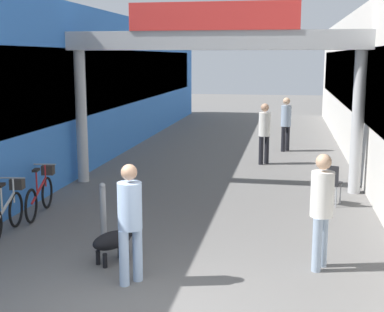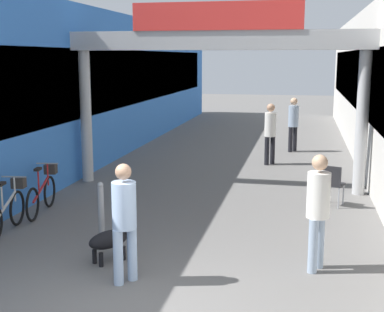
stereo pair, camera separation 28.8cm
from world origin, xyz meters
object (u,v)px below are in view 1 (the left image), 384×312
at_px(pedestrian_with_dog, 130,216).
at_px(cafe_chair_black_nearer, 330,181).
at_px(dog_on_leash, 115,239).
at_px(bicycle_red_third, 41,193).
at_px(pedestrian_carrying_crate, 264,129).
at_px(bicycle_silver_second, 7,210).
at_px(bollard_post_metal, 103,215).
at_px(pedestrian_companion, 322,204).
at_px(pedestrian_elderly_walking, 286,120).

height_order(pedestrian_with_dog, cafe_chair_black_nearer, pedestrian_with_dog).
height_order(dog_on_leash, bicycle_red_third, bicycle_red_third).
xyz_separation_m(pedestrian_carrying_crate, dog_on_leash, (-1.91, -8.19, -0.68)).
relative_size(bicycle_silver_second, bollard_post_metal, 1.50).
bearing_deg(dog_on_leash, bicycle_silver_second, 158.04).
xyz_separation_m(pedestrian_companion, cafe_chair_black_nearer, (0.40, 3.63, -0.47)).
height_order(dog_on_leash, cafe_chair_black_nearer, cafe_chair_black_nearer).
bearing_deg(bollard_post_metal, pedestrian_elderly_walking, 73.87).
distance_m(bicycle_silver_second, cafe_chair_black_nearer, 6.55).
relative_size(pedestrian_elderly_walking, bollard_post_metal, 1.61).
relative_size(bicycle_red_third, cafe_chair_black_nearer, 1.89).
bearing_deg(bicycle_silver_second, cafe_chair_black_nearer, 26.85).
distance_m(dog_on_leash, bicycle_red_third, 3.21).
distance_m(pedestrian_carrying_crate, bicycle_red_third, 7.33).
distance_m(dog_on_leash, bicycle_silver_second, 2.51).
xyz_separation_m(pedestrian_companion, pedestrian_carrying_crate, (-1.20, 7.92, 0.03)).
relative_size(pedestrian_elderly_walking, dog_on_leash, 2.30).
bearing_deg(bicycle_red_third, pedestrian_carrying_crate, 54.70).
bearing_deg(bicycle_silver_second, pedestrian_elderly_walking, 63.23).
relative_size(dog_on_leash, bollard_post_metal, 0.70).
xyz_separation_m(pedestrian_with_dog, dog_on_leash, (-0.47, 0.74, -0.62)).
height_order(pedestrian_carrying_crate, dog_on_leash, pedestrian_carrying_crate).
xyz_separation_m(bollard_post_metal, cafe_chair_black_nearer, (3.89, 3.37, -0.03)).
distance_m(pedestrian_companion, dog_on_leash, 3.19).
distance_m(pedestrian_carrying_crate, bicycle_silver_second, 8.42).
bearing_deg(pedestrian_with_dog, cafe_chair_black_nearer, 56.70).
distance_m(pedestrian_elderly_walking, cafe_chair_black_nearer, 6.76).
distance_m(pedestrian_with_dog, dog_on_leash, 1.07).
distance_m(pedestrian_with_dog, pedestrian_carrying_crate, 9.04).
relative_size(pedestrian_elderly_walking, cafe_chair_black_nearer, 2.04).
bearing_deg(cafe_chair_black_nearer, bollard_post_metal, -139.08).
xyz_separation_m(bicycle_red_third, cafe_chair_black_nearer, (5.82, 1.67, 0.10)).
distance_m(pedestrian_with_dog, pedestrian_companion, 2.82).
height_order(pedestrian_companion, bollard_post_metal, pedestrian_companion).
bearing_deg(pedestrian_with_dog, bicycle_silver_second, 149.09).
bearing_deg(dog_on_leash, pedestrian_with_dog, -57.51).
bearing_deg(pedestrian_elderly_walking, bicycle_red_third, -120.11).
relative_size(bollard_post_metal, cafe_chair_black_nearer, 1.26).
relative_size(dog_on_leash, bicycle_silver_second, 0.47).
height_order(pedestrian_elderly_walking, bollard_post_metal, pedestrian_elderly_walking).
bearing_deg(cafe_chair_black_nearer, dog_on_leash, -132.03).
height_order(pedestrian_elderly_walking, bicycle_silver_second, pedestrian_elderly_walking).
distance_m(bicycle_red_third, cafe_chair_black_nearer, 6.05).
xyz_separation_m(pedestrian_companion, pedestrian_elderly_walking, (-0.58, 10.30, 0.03)).
xyz_separation_m(pedestrian_elderly_walking, bicycle_red_third, (-4.83, -8.33, -0.61)).
xyz_separation_m(bicycle_silver_second, bicycle_red_third, (0.02, 1.29, 0.00)).
height_order(pedestrian_carrying_crate, bicycle_silver_second, pedestrian_carrying_crate).
relative_size(pedestrian_with_dog, pedestrian_companion, 0.97).
relative_size(dog_on_leash, bicycle_red_third, 0.47).
bearing_deg(pedestrian_companion, pedestrian_with_dog, -159.23).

